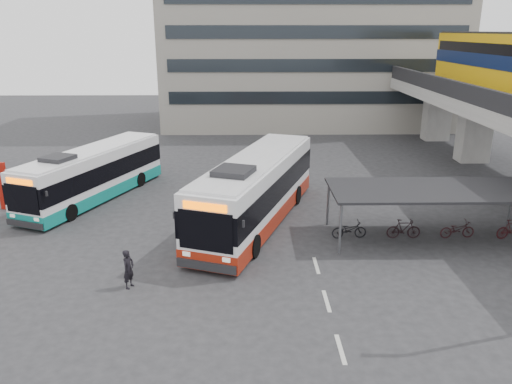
{
  "coord_description": "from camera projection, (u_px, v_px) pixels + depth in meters",
  "views": [
    {
      "loc": [
        -0.45,
        -19.65,
        9.8
      ],
      "look_at": [
        -0.06,
        4.28,
        2.0
      ],
      "focal_mm": 35.0,
      "sensor_mm": 36.0,
      "label": 1
    }
  ],
  "objects": [
    {
      "name": "bus_main",
      "position": [
        256.0,
        191.0,
        26.14
      ],
      "size": [
        6.97,
        13.08,
        3.82
      ],
      "rotation": [
        0.0,
        0.0,
        -0.34
      ],
      "color": "white",
      "rests_on": "ground"
    },
    {
      "name": "office_block",
      "position": [
        309.0,
        3.0,
        52.17
      ],
      "size": [
        30.0,
        15.0,
        25.0
      ],
      "primitive_type": "cube",
      "color": "gray",
      "rests_on": "ground"
    },
    {
      "name": "ground",
      "position": [
        259.0,
        266.0,
        21.73
      ],
      "size": [
        120.0,
        120.0,
        0.0
      ],
      "primitive_type": "plane",
      "color": "#28282B",
      "rests_on": "ground"
    },
    {
      "name": "bus_teal",
      "position": [
        94.0,
        174.0,
        29.97
      ],
      "size": [
        6.37,
        11.27,
        3.3
      ],
      "rotation": [
        0.0,
        0.0,
        -0.38
      ],
      "color": "white",
      "rests_on": "ground"
    },
    {
      "name": "bike_shelter",
      "position": [
        432.0,
        206.0,
        24.2
      ],
      "size": [
        10.0,
        4.0,
        2.54
      ],
      "color": "#595B60",
      "rests_on": "ground"
    },
    {
      "name": "road_markings",
      "position": [
        327.0,
        301.0,
        18.91
      ],
      "size": [
        0.15,
        7.6,
        0.01
      ],
      "color": "beige",
      "rests_on": "ground"
    },
    {
      "name": "pedestrian",
      "position": [
        128.0,
        269.0,
        19.69
      ],
      "size": [
        0.57,
        0.68,
        1.61
      ],
      "primitive_type": "imported",
      "rotation": [
        0.0,
        0.0,
        1.2
      ],
      "color": "black",
      "rests_on": "ground"
    },
    {
      "name": "sign_totem_north",
      "position": [
        3.0,
        185.0,
        28.21
      ],
      "size": [
        0.6,
        0.23,
        2.76
      ],
      "rotation": [
        0.0,
        0.0,
        -0.11
      ],
      "color": "#9B1309",
      "rests_on": "ground"
    }
  ]
}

